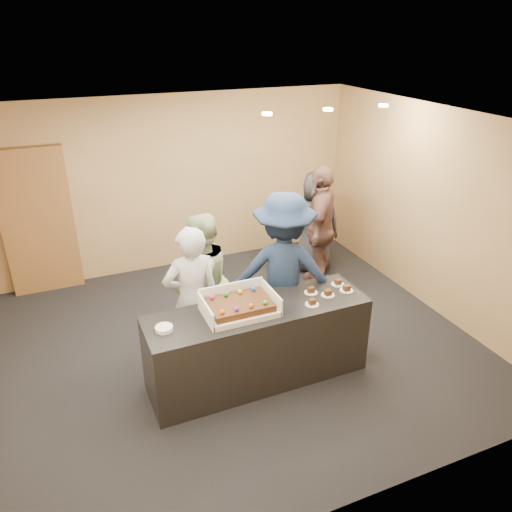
# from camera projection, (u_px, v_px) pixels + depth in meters

# --- Properties ---
(room) EXTENTS (6.04, 6.00, 2.70)m
(room) POSITION_uv_depth(u_px,v_px,m) (219.00, 247.00, 5.56)
(room) COLOR black
(room) RESTS_ON ground
(serving_counter) EXTENTS (2.41, 0.73, 0.90)m
(serving_counter) POSITION_uv_depth(u_px,v_px,m) (258.00, 344.00, 5.42)
(serving_counter) COLOR black
(serving_counter) RESTS_ON floor
(storage_cabinet) EXTENTS (0.96, 0.15, 2.12)m
(storage_cabinet) POSITION_uv_depth(u_px,v_px,m) (38.00, 222.00, 7.03)
(storage_cabinet) COLOR brown
(storage_cabinet) RESTS_ON floor
(cake_box) EXTENTS (0.75, 0.52, 0.22)m
(cake_box) POSITION_uv_depth(u_px,v_px,m) (239.00, 307.00, 5.16)
(cake_box) COLOR white
(cake_box) RESTS_ON serving_counter
(sheet_cake) EXTENTS (0.64, 0.44, 0.12)m
(sheet_cake) POSITION_uv_depth(u_px,v_px,m) (239.00, 304.00, 5.11)
(sheet_cake) COLOR #3F1E0E
(sheet_cake) RESTS_ON cake_box
(plate_stack) EXTENTS (0.17, 0.17, 0.04)m
(plate_stack) POSITION_uv_depth(u_px,v_px,m) (164.00, 328.00, 4.85)
(plate_stack) COLOR white
(plate_stack) RESTS_ON serving_counter
(slice_a) EXTENTS (0.15, 0.15, 0.07)m
(slice_a) POSITION_uv_depth(u_px,v_px,m) (312.00, 303.00, 5.29)
(slice_a) COLOR white
(slice_a) RESTS_ON serving_counter
(slice_b) EXTENTS (0.15, 0.15, 0.07)m
(slice_b) POSITION_uv_depth(u_px,v_px,m) (311.00, 291.00, 5.52)
(slice_b) COLOR white
(slice_b) RESTS_ON serving_counter
(slice_c) EXTENTS (0.15, 0.15, 0.07)m
(slice_c) POSITION_uv_depth(u_px,v_px,m) (328.00, 293.00, 5.47)
(slice_c) COLOR white
(slice_c) RESTS_ON serving_counter
(slice_d) EXTENTS (0.15, 0.15, 0.07)m
(slice_d) POSITION_uv_depth(u_px,v_px,m) (338.00, 283.00, 5.69)
(slice_d) COLOR white
(slice_d) RESTS_ON serving_counter
(slice_e) EXTENTS (0.15, 0.15, 0.07)m
(slice_e) POSITION_uv_depth(u_px,v_px,m) (347.00, 289.00, 5.56)
(slice_e) COLOR white
(slice_e) RESTS_ON serving_counter
(person_server_grey) EXTENTS (0.64, 0.42, 1.73)m
(person_server_grey) POSITION_uv_depth(u_px,v_px,m) (192.00, 300.00, 5.46)
(person_server_grey) COLOR #ADACB2
(person_server_grey) RESTS_ON floor
(person_sage_man) EXTENTS (1.04, 0.98, 1.69)m
(person_sage_man) POSITION_uv_depth(u_px,v_px,m) (201.00, 282.00, 5.86)
(person_sage_man) COLOR #97A577
(person_sage_man) RESTS_ON floor
(person_navy_man) EXTENTS (1.44, 1.20, 1.94)m
(person_navy_man) POSITION_uv_depth(u_px,v_px,m) (283.00, 272.00, 5.82)
(person_navy_man) COLOR #192743
(person_navy_man) RESTS_ON floor
(person_brown_extra) EXTENTS (1.03, 1.13, 1.84)m
(person_brown_extra) POSITION_uv_depth(u_px,v_px,m) (320.00, 228.00, 7.19)
(person_brown_extra) COLOR brown
(person_brown_extra) RESTS_ON floor
(person_dark_suit) EXTENTS (0.93, 0.78, 1.61)m
(person_dark_suit) POSITION_uv_depth(u_px,v_px,m) (314.00, 223.00, 7.71)
(person_dark_suit) COLOR #28282E
(person_dark_suit) RESTS_ON floor
(ceiling_spotlights) EXTENTS (1.72, 0.12, 0.03)m
(ceiling_spotlights) POSITION_uv_depth(u_px,v_px,m) (328.00, 109.00, 5.98)
(ceiling_spotlights) COLOR #FFEAC6
(ceiling_spotlights) RESTS_ON ceiling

